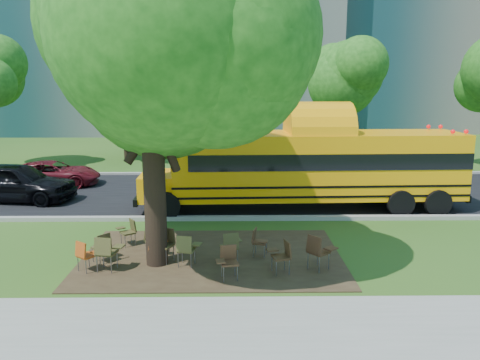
{
  "coord_description": "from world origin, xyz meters",
  "views": [
    {
      "loc": [
        1.6,
        -12.56,
        4.67
      ],
      "look_at": [
        1.81,
        3.5,
        1.31
      ],
      "focal_mm": 35.0,
      "sensor_mm": 36.0,
      "label": 1
    }
  ],
  "objects_px": {
    "chair_5": "(228,259)",
    "chair_9": "(129,230)",
    "chair_6": "(282,253)",
    "chair_1": "(86,253)",
    "chair_4": "(187,247)",
    "chair_8": "(103,245)",
    "chair_10": "(151,236)",
    "school_bus": "(314,165)",
    "chair_2": "(156,245)",
    "bg_car_red": "(52,174)",
    "chair_0": "(107,250)",
    "main_tree": "(149,33)",
    "black_car": "(16,182)",
    "chair_12": "(258,240)",
    "chair_3": "(164,241)",
    "chair_7": "(318,249)",
    "chair_11": "(231,244)"
  },
  "relations": [
    {
      "from": "chair_2",
      "to": "chair_5",
      "type": "distance_m",
      "value": 2.12
    },
    {
      "from": "main_tree",
      "to": "chair_5",
      "type": "xyz_separation_m",
      "value": [
        1.87,
        -0.98,
        -5.29
      ]
    },
    {
      "from": "main_tree",
      "to": "chair_10",
      "type": "bearing_deg",
      "value": 111.57
    },
    {
      "from": "chair_1",
      "to": "chair_4",
      "type": "relative_size",
      "value": 0.94
    },
    {
      "from": "bg_car_red",
      "to": "chair_8",
      "type": "bearing_deg",
      "value": -159.04
    },
    {
      "from": "school_bus",
      "to": "chair_7",
      "type": "xyz_separation_m",
      "value": [
        -0.86,
        -5.96,
        -1.08
      ]
    },
    {
      "from": "chair_8",
      "to": "chair_11",
      "type": "relative_size",
      "value": 0.92
    },
    {
      "from": "chair_1",
      "to": "chair_12",
      "type": "height_order",
      "value": "chair_1"
    },
    {
      "from": "chair_1",
      "to": "chair_0",
      "type": "bearing_deg",
      "value": 37.37
    },
    {
      "from": "chair_9",
      "to": "chair_2",
      "type": "bearing_deg",
      "value": -179.46
    },
    {
      "from": "main_tree",
      "to": "chair_12",
      "type": "relative_size",
      "value": 12.06
    },
    {
      "from": "main_tree",
      "to": "school_bus",
      "type": "xyz_separation_m",
      "value": [
        4.98,
        5.46,
        -4.15
      ]
    },
    {
      "from": "chair_0",
      "to": "chair_5",
      "type": "height_order",
      "value": "chair_0"
    },
    {
      "from": "chair_8",
      "to": "chair_10",
      "type": "relative_size",
      "value": 0.96
    },
    {
      "from": "chair_5",
      "to": "chair_9",
      "type": "relative_size",
      "value": 1.07
    },
    {
      "from": "main_tree",
      "to": "chair_9",
      "type": "height_order",
      "value": "main_tree"
    },
    {
      "from": "chair_5",
      "to": "chair_8",
      "type": "bearing_deg",
      "value": -28.09
    },
    {
      "from": "chair_5",
      "to": "black_car",
      "type": "height_order",
      "value": "black_car"
    },
    {
      "from": "school_bus",
      "to": "chair_5",
      "type": "height_order",
      "value": "school_bus"
    },
    {
      "from": "school_bus",
      "to": "chair_2",
      "type": "height_order",
      "value": "school_bus"
    },
    {
      "from": "main_tree",
      "to": "chair_2",
      "type": "distance_m",
      "value": 5.27
    },
    {
      "from": "chair_1",
      "to": "chair_6",
      "type": "distance_m",
      "value": 4.89
    },
    {
      "from": "black_car",
      "to": "bg_car_red",
      "type": "distance_m",
      "value": 2.81
    },
    {
      "from": "chair_5",
      "to": "black_car",
      "type": "relative_size",
      "value": 0.18
    },
    {
      "from": "chair_6",
      "to": "chair_8",
      "type": "xyz_separation_m",
      "value": [
        -4.64,
        0.76,
        -0.02
      ]
    },
    {
      "from": "chair_0",
      "to": "chair_3",
      "type": "relative_size",
      "value": 1.02
    },
    {
      "from": "chair_0",
      "to": "chair_10",
      "type": "height_order",
      "value": "chair_0"
    },
    {
      "from": "chair_0",
      "to": "chair_3",
      "type": "xyz_separation_m",
      "value": [
        1.33,
        0.67,
        -0.01
      ]
    },
    {
      "from": "chair_10",
      "to": "chair_11",
      "type": "relative_size",
      "value": 0.96
    },
    {
      "from": "chair_2",
      "to": "chair_6",
      "type": "distance_m",
      "value": 3.29
    },
    {
      "from": "school_bus",
      "to": "bg_car_red",
      "type": "xyz_separation_m",
      "value": [
        -11.27,
        4.03,
        -1.08
      ]
    },
    {
      "from": "school_bus",
      "to": "chair_12",
      "type": "relative_size",
      "value": 15.15
    },
    {
      "from": "chair_3",
      "to": "chair_11",
      "type": "relative_size",
      "value": 1.04
    },
    {
      "from": "chair_4",
      "to": "chair_7",
      "type": "relative_size",
      "value": 0.93
    },
    {
      "from": "chair_8",
      "to": "black_car",
      "type": "xyz_separation_m",
      "value": [
        -5.21,
        6.59,
        0.28
      ]
    },
    {
      "from": "chair_4",
      "to": "chair_9",
      "type": "xyz_separation_m",
      "value": [
        -1.84,
        1.67,
        -0.05
      ]
    },
    {
      "from": "chair_2",
      "to": "bg_car_red",
      "type": "relative_size",
      "value": 0.21
    },
    {
      "from": "black_car",
      "to": "bg_car_red",
      "type": "relative_size",
      "value": 1.1
    },
    {
      "from": "chair_2",
      "to": "chair_9",
      "type": "distance_m",
      "value": 1.78
    },
    {
      "from": "chair_6",
      "to": "chair_8",
      "type": "relative_size",
      "value": 1.05
    },
    {
      "from": "chair_10",
      "to": "bg_car_red",
      "type": "height_order",
      "value": "bg_car_red"
    },
    {
      "from": "chair_1",
      "to": "chair_5",
      "type": "xyz_separation_m",
      "value": [
        3.55,
        -0.47,
        0.01
      ]
    },
    {
      "from": "chair_6",
      "to": "chair_1",
      "type": "bearing_deg",
      "value": 74.61
    },
    {
      "from": "black_car",
      "to": "chair_7",
      "type": "bearing_deg",
      "value": -115.66
    },
    {
      "from": "chair_3",
      "to": "bg_car_red",
      "type": "height_order",
      "value": "bg_car_red"
    },
    {
      "from": "chair_0",
      "to": "chair_12",
      "type": "relative_size",
      "value": 1.21
    },
    {
      "from": "chair_9",
      "to": "school_bus",
      "type": "bearing_deg",
      "value": -91.24
    },
    {
      "from": "chair_1",
      "to": "bg_car_red",
      "type": "relative_size",
      "value": 0.2
    },
    {
      "from": "school_bus",
      "to": "chair_12",
      "type": "bearing_deg",
      "value": -117.16
    },
    {
      "from": "chair_0",
      "to": "chair_4",
      "type": "distance_m",
      "value": 1.98
    }
  ]
}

